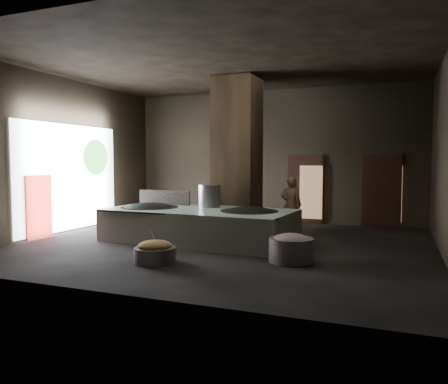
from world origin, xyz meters
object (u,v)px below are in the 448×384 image
at_px(wok_right, 249,215).
at_px(veg_basin, 155,255).
at_px(wok_left, 150,210).
at_px(stock_pot, 209,196).
at_px(cook, 291,205).
at_px(hearth_platform, 199,225).
at_px(meat_basin, 291,250).

relative_size(wok_right, veg_basin, 1.66).
xyz_separation_m(wok_left, wok_right, (2.80, 0.10, 0.00)).
distance_m(wok_left, wok_right, 2.80).
xyz_separation_m(stock_pot, cook, (1.87, 1.59, -0.31)).
bearing_deg(wok_left, wok_right, 2.05).
bearing_deg(stock_pot, hearth_platform, -95.19).
bearing_deg(meat_basin, stock_pot, 143.59).
distance_m(stock_pot, meat_basin, 3.47).
relative_size(stock_pot, veg_basin, 0.74).
bearing_deg(cook, veg_basin, 60.79).
bearing_deg(hearth_platform, wok_right, 5.77).
relative_size(wok_left, wok_right, 1.07).
bearing_deg(wok_right, veg_basin, -114.70).
distance_m(wok_right, stock_pot, 1.44).
distance_m(wok_right, cook, 2.17).
bearing_deg(wok_left, veg_basin, -56.60).
xyz_separation_m(wok_right, veg_basin, (-1.18, -2.56, -0.59)).
height_order(wok_left, wok_right, wok_left).
distance_m(wok_left, stock_pot, 1.66).
bearing_deg(wok_left, meat_basin, -18.35).
distance_m(hearth_platform, cook, 2.90).
bearing_deg(cook, meat_basin, 94.46).
bearing_deg(meat_basin, veg_basin, -157.56).
bearing_deg(stock_pot, veg_basin, -87.71).
xyz_separation_m(wok_left, cook, (3.37, 2.19, 0.07)).
distance_m(stock_pot, veg_basin, 3.21).
xyz_separation_m(wok_right, meat_basin, (1.40, -1.49, -0.50)).
height_order(hearth_platform, stock_pot, stock_pot).
relative_size(stock_pot, meat_basin, 0.69).
relative_size(hearth_platform, meat_basin, 5.29).
xyz_separation_m(hearth_platform, wok_left, (-1.45, -0.05, 0.33)).
bearing_deg(hearth_platform, stock_pot, 88.45).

